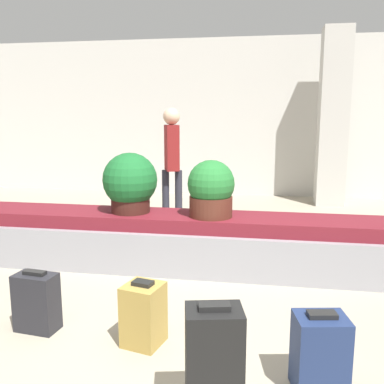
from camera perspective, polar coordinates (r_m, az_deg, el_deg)
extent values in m
plane|color=#9E937F|center=(3.38, -4.89, -19.33)|extent=(18.00, 18.00, 0.00)
cube|color=beige|center=(9.00, 4.89, 9.81)|extent=(18.00, 0.06, 3.20)
cube|color=gray|center=(4.74, 0.00, -7.40)|extent=(7.52, 0.77, 0.45)
cube|color=maroon|center=(4.66, 0.00, -3.91)|extent=(7.21, 0.61, 0.15)
cube|color=beige|center=(8.32, 18.28, 9.30)|extent=(0.51, 0.51, 3.20)
cube|color=black|center=(2.46, 2.92, -22.49)|extent=(0.34, 0.29, 0.68)
cube|color=black|center=(2.28, 3.01, -15.01)|extent=(0.18, 0.11, 0.03)
cube|color=#232328|center=(3.64, -20.01, -13.65)|extent=(0.34, 0.23, 0.46)
cube|color=black|center=(3.55, -20.25, -10.06)|extent=(0.18, 0.09, 0.03)
cube|color=#A3843D|center=(3.27, -6.48, -15.92)|extent=(0.32, 0.32, 0.46)
cube|color=black|center=(3.17, -6.57, -11.97)|extent=(0.16, 0.13, 0.03)
cube|color=navy|center=(2.87, 16.67, -19.98)|extent=(0.35, 0.30, 0.48)
cube|color=black|center=(2.75, 16.95, -15.36)|extent=(0.18, 0.12, 0.03)
cylinder|color=#4C2319|center=(4.55, 2.53, -1.93)|extent=(0.46, 0.46, 0.22)
sphere|color=#236B2D|center=(4.50, 2.56, 1.13)|extent=(0.50, 0.50, 0.50)
cylinder|color=#381914|center=(4.80, -8.19, -1.51)|extent=(0.43, 0.43, 0.20)
sphere|color=#195B28|center=(4.75, -8.27, 1.61)|extent=(0.60, 0.60, 0.60)
cylinder|color=#282833|center=(6.50, -3.52, -0.78)|extent=(0.11, 0.11, 0.85)
cylinder|color=#282833|center=(6.45, -1.79, -0.84)|extent=(0.11, 0.11, 0.85)
cube|color=maroon|center=(6.37, -2.72, 5.91)|extent=(0.29, 0.36, 0.67)
sphere|color=beige|center=(6.35, -2.75, 10.04)|extent=(0.25, 0.25, 0.25)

